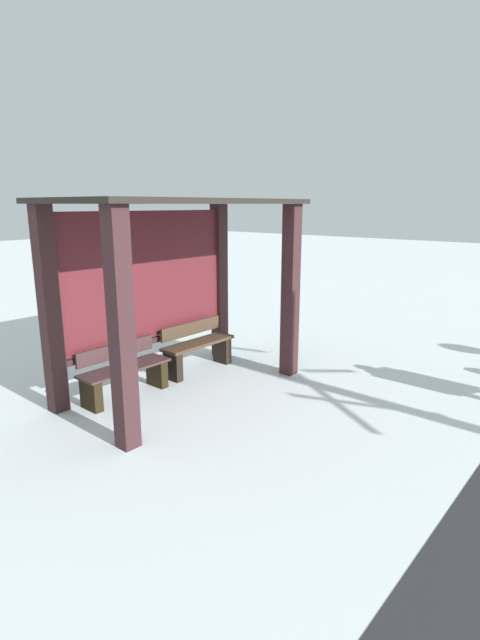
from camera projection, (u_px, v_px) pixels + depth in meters
name	position (u px, v px, depth m)	size (l,w,h in m)	color
ground_plane	(185.00, 390.00, 6.55)	(60.00, 60.00, 0.00)	white
bus_shelter	(169.00, 263.00, 6.29)	(3.29, 1.76, 2.56)	#3A2123
bench_left_inside	(124.00, 373.00, 6.26)	(1.25, 0.40, 0.70)	#412A2C
bench_center_inside	(198.00, 348.00, 7.24)	(1.25, 0.35, 0.74)	#463424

